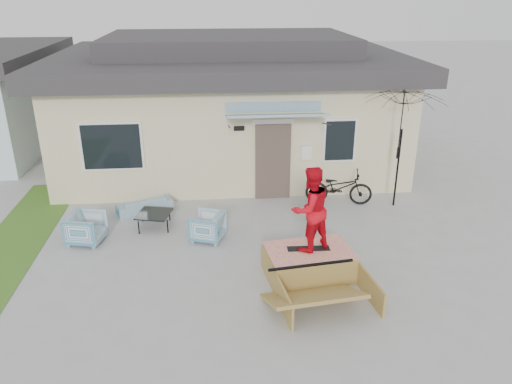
{
  "coord_description": "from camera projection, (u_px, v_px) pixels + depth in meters",
  "views": [
    {
      "loc": [
        -0.6,
        -8.1,
        5.44
      ],
      "look_at": [
        0.3,
        1.8,
        1.3
      ],
      "focal_mm": 34.82,
      "sensor_mm": 36.0,
      "label": 1
    }
  ],
  "objects": [
    {
      "name": "house",
      "position": [
        230.0,
        102.0,
        16.19
      ],
      "size": [
        10.8,
        8.49,
        4.1
      ],
      "color": "beige",
      "rests_on": "ground"
    },
    {
      "name": "skateboard",
      "position": [
        309.0,
        248.0,
        9.93
      ],
      "size": [
        0.86,
        0.25,
        0.05
      ],
      "primitive_type": "cube",
      "rotation": [
        0.0,
        0.0,
        -0.04
      ],
      "color": "black",
      "rests_on": "skate_ramp"
    },
    {
      "name": "armchair_right",
      "position": [
        207.0,
        225.0,
        11.39
      ],
      "size": [
        0.87,
        0.89,
        0.72
      ],
      "primitive_type": "imported",
      "rotation": [
        0.0,
        0.0,
        -1.93
      ],
      "color": "teal",
      "rests_on": "ground"
    },
    {
      "name": "skater",
      "position": [
        310.0,
        208.0,
        9.59
      ],
      "size": [
        1.05,
        0.96,
        1.73
      ],
      "primitive_type": "imported",
      "rotation": [
        0.0,
        0.0,
        3.6
      ],
      "color": "red",
      "rests_on": "skateboard"
    },
    {
      "name": "coffee_table",
      "position": [
        154.0,
        220.0,
        12.03
      ],
      "size": [
        0.91,
        0.91,
        0.37
      ],
      "primitive_type": "cube",
      "rotation": [
        0.0,
        0.0,
        -0.24
      ],
      "color": "black",
      "rests_on": "ground"
    },
    {
      "name": "loveseat",
      "position": [
        144.0,
        202.0,
        12.8
      ],
      "size": [
        1.46,
        0.91,
        0.55
      ],
      "primitive_type": "imported",
      "rotation": [
        0.0,
        0.0,
        3.52
      ],
      "color": "teal",
      "rests_on": "ground"
    },
    {
      "name": "ground",
      "position": [
        249.0,
        290.0,
        9.59
      ],
      "size": [
        90.0,
        90.0,
        0.0
      ],
      "primitive_type": "plane",
      "color": "#9B9B9B",
      "rests_on": "ground"
    },
    {
      "name": "patio_umbrella",
      "position": [
        401.0,
        142.0,
        12.63
      ],
      "size": [
        2.59,
        2.52,
        2.2
      ],
      "color": "black",
      "rests_on": "ground"
    },
    {
      "name": "skate_ramp",
      "position": [
        309.0,
        263.0,
        10.0
      ],
      "size": [
        1.95,
        2.43,
        0.56
      ],
      "primitive_type": null,
      "rotation": [
        0.0,
        0.0,
        0.13
      ],
      "color": "olive",
      "rests_on": "ground"
    },
    {
      "name": "bicycle",
      "position": [
        339.0,
        184.0,
        13.2
      ],
      "size": [
        1.86,
        0.95,
        1.13
      ],
      "primitive_type": "imported",
      "rotation": [
        0.0,
        0.0,
        1.37
      ],
      "color": "black",
      "rests_on": "ground"
    },
    {
      "name": "grass_strip",
      "position": [
        8.0,
        251.0,
        10.99
      ],
      "size": [
        1.4,
        8.0,
        0.01
      ],
      "primitive_type": "cube",
      "color": "#376420",
      "rests_on": "ground"
    },
    {
      "name": "armchair_left",
      "position": [
        86.0,
        227.0,
        11.25
      ],
      "size": [
        0.85,
        0.89,
        0.78
      ],
      "primitive_type": "imported",
      "rotation": [
        0.0,
        0.0,
        1.35
      ],
      "color": "teal",
      "rests_on": "ground"
    }
  ]
}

